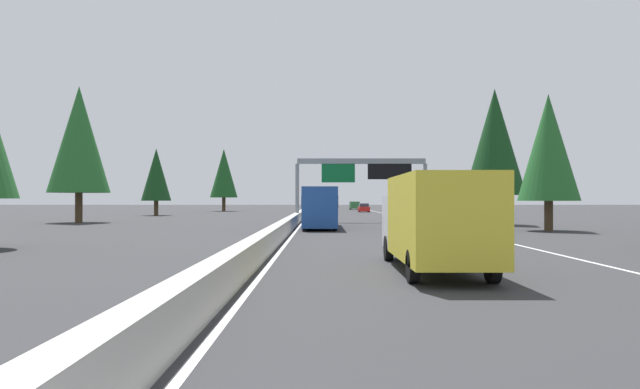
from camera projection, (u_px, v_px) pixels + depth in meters
ground_plane at (302, 220)px, 63.77m from camera, size 320.00×320.00×0.00m
median_barrier at (305, 212)px, 83.77m from camera, size 180.00×0.56×0.90m
shoulder_stripe_right at (398, 217)px, 73.74m from camera, size 160.00×0.16×0.01m
shoulder_stripe_median at (307, 217)px, 73.77m from camera, size 160.00×0.16×0.01m
sign_gantry_overhead at (363, 172)px, 57.36m from camera, size 0.50×12.68×6.12m
box_truck_near_center at (434, 219)px, 18.52m from camera, size 8.50×2.40×2.95m
sedan_mid_left at (438, 226)px, 34.84m from camera, size 4.40×1.80×1.47m
bus_mid_right at (320, 206)px, 46.37m from camera, size 11.50×2.55×3.10m
minivan_near_right at (354, 205)px, 124.78m from camera, size 5.00×1.95×1.69m
sedan_distant_b at (364, 208)px, 101.44m from camera, size 4.40×1.80×1.47m
conifer_right_near at (548, 148)px, 41.70m from camera, size 4.22×4.22×9.59m
conifer_right_mid at (495, 142)px, 51.39m from camera, size 5.17×5.17×11.76m
conifer_left_near at (79, 140)px, 56.04m from camera, size 5.66×5.66×12.86m
conifer_left_mid at (156, 175)px, 80.56m from camera, size 3.99×3.99×9.07m
conifer_left_far at (224, 173)px, 108.17m from camera, size 4.98×4.98×11.33m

